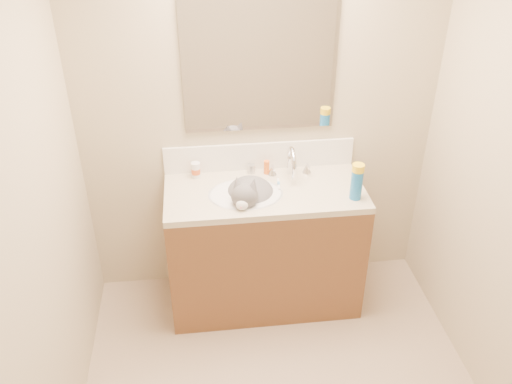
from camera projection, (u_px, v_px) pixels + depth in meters
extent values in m
cube|color=tan|center=(259.00, 111.00, 3.27)|extent=(2.20, 0.04, 2.50)
cube|color=tan|center=(19.00, 253.00, 2.10)|extent=(0.04, 2.50, 2.50)
cube|color=brown|center=(264.00, 249.00, 3.48)|extent=(1.20, 0.55, 0.82)
cube|color=#C1B598|center=(265.00, 193.00, 3.25)|extent=(1.20, 0.55, 0.04)
ellipsoid|color=white|center=(246.00, 204.00, 3.24)|extent=(0.45, 0.36, 0.14)
cylinder|color=silver|center=(290.00, 166.00, 3.38)|extent=(0.04, 0.04, 0.11)
torus|color=silver|center=(292.00, 162.00, 3.30)|extent=(0.03, 0.20, 0.20)
cylinder|color=silver|center=(294.00, 174.00, 3.25)|extent=(0.03, 0.03, 0.06)
cone|color=silver|center=(272.00, 170.00, 3.39)|extent=(0.06, 0.06, 0.06)
cone|color=silver|center=(307.00, 168.00, 3.41)|extent=(0.06, 0.06, 0.06)
ellipsoid|color=#545254|center=(251.00, 196.00, 3.26)|extent=(0.39, 0.41, 0.22)
ellipsoid|color=#545254|center=(245.00, 196.00, 3.08)|extent=(0.19, 0.19, 0.15)
ellipsoid|color=#545254|center=(247.00, 195.00, 3.16)|extent=(0.14, 0.14, 0.14)
cone|color=#545254|center=(237.00, 183.00, 3.07)|extent=(0.08, 0.10, 0.09)
cone|color=#545254|center=(253.00, 184.00, 3.05)|extent=(0.09, 0.09, 0.09)
ellipsoid|color=silver|center=(242.00, 205.00, 3.04)|extent=(0.08, 0.08, 0.06)
ellipsoid|color=silver|center=(246.00, 206.00, 3.17)|extent=(0.13, 0.10, 0.13)
sphere|color=#D18790|center=(241.00, 207.00, 3.02)|extent=(0.02, 0.02, 0.02)
cylinder|color=#545254|center=(273.00, 209.00, 3.26)|extent=(0.06, 0.23, 0.04)
cube|color=white|center=(259.00, 156.00, 3.42)|extent=(1.20, 0.02, 0.18)
cube|color=white|center=(260.00, 65.00, 3.10)|extent=(0.90, 0.02, 0.80)
cylinder|color=white|center=(196.00, 170.00, 3.34)|extent=(0.07, 0.07, 0.10)
cylinder|color=#D75823|center=(196.00, 171.00, 3.35)|extent=(0.07, 0.07, 0.04)
cylinder|color=#B7B7BC|center=(251.00, 169.00, 3.40)|extent=(0.06, 0.06, 0.06)
cylinder|color=orange|center=(267.00, 167.00, 3.39)|extent=(0.04, 0.04, 0.09)
cube|color=white|center=(279.00, 184.00, 3.29)|extent=(0.02, 0.13, 0.01)
cube|color=#5C96C3|center=(279.00, 183.00, 3.29)|extent=(0.02, 0.03, 0.01)
cylinder|color=#1A6BB7|center=(356.00, 184.00, 3.12)|extent=(0.08, 0.08, 0.19)
cylinder|color=yellow|center=(358.00, 168.00, 3.06)|extent=(0.08, 0.08, 0.04)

